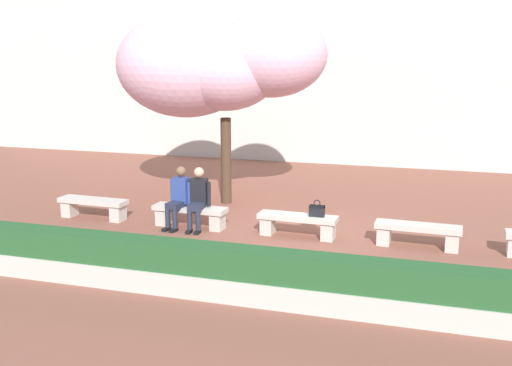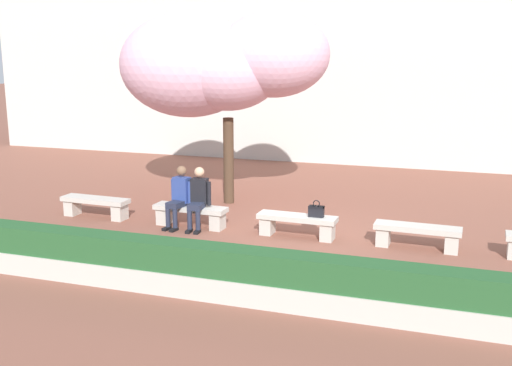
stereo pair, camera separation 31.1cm
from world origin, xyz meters
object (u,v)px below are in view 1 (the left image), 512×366
object	(u,v)px
stone_bench_west_end	(93,205)
stone_bench_near_east	(418,232)
person_seated_left	(179,195)
cherry_tree_main	(216,64)
stone_bench_center	(298,222)
handbag	(317,210)
stone_bench_near_west	(190,213)
person_seated_right	(198,196)

from	to	relation	value
stone_bench_west_end	stone_bench_near_east	bearing A→B (deg)	0.00
person_seated_left	cherry_tree_main	distance (m)	3.56
stone_bench_center	cherry_tree_main	world-z (taller)	cherry_tree_main
stone_bench_west_end	cherry_tree_main	distance (m)	4.36
stone_bench_west_end	handbag	world-z (taller)	handbag
stone_bench_west_end	cherry_tree_main	xyz separation A→B (m)	(2.07, 2.32, 3.06)
cherry_tree_main	stone_bench_west_end	bearing A→B (deg)	-131.65
handbag	cherry_tree_main	size ratio (longest dim) A/B	0.07
stone_bench_west_end	stone_bench_near_west	bearing A→B (deg)	0.00
cherry_tree_main	stone_bench_near_east	bearing A→B (deg)	-25.32
stone_bench_near_west	person_seated_left	bearing A→B (deg)	-166.48
stone_bench_west_end	stone_bench_near_east	xyz separation A→B (m)	(6.98, 0.00, 0.00)
stone_bench_west_end	person_seated_right	distance (m)	2.57
stone_bench_west_end	person_seated_right	xyz separation A→B (m)	(2.54, -0.05, 0.40)
person_seated_left	stone_bench_center	bearing A→B (deg)	1.18
person_seated_left	cherry_tree_main	world-z (taller)	cherry_tree_main
stone_bench_near_east	cherry_tree_main	distance (m)	6.23
stone_bench_west_end	cherry_tree_main	world-z (taller)	cherry_tree_main
cherry_tree_main	stone_bench_center	bearing A→B (deg)	-41.95
stone_bench_near_west	stone_bench_center	size ratio (longest dim) A/B	1.00
person_seated_left	cherry_tree_main	xyz separation A→B (m)	(-0.04, 2.38, 2.66)
stone_bench_center	person_seated_right	bearing A→B (deg)	-178.55
stone_bench_near_west	stone_bench_center	xyz separation A→B (m)	(2.33, 0.00, 0.00)
person_seated_right	handbag	size ratio (longest dim) A/B	3.81
stone_bench_near_east	stone_bench_west_end	bearing A→B (deg)	180.00
stone_bench_near_east	handbag	distance (m)	1.96
stone_bench_west_end	stone_bench_center	size ratio (longest dim) A/B	1.00
stone_bench_west_end	person_seated_left	size ratio (longest dim) A/B	1.24
stone_bench_west_end	person_seated_left	bearing A→B (deg)	-1.43
stone_bench_near_east	cherry_tree_main	size ratio (longest dim) A/B	0.32
stone_bench_near_west	stone_bench_near_east	size ratio (longest dim) A/B	1.00
stone_bench_center	person_seated_left	xyz separation A→B (m)	(-2.54, -0.05, 0.40)
stone_bench_near_west	stone_bench_center	world-z (taller)	same
handbag	person_seated_right	bearing A→B (deg)	-178.76
stone_bench_near_west	handbag	distance (m)	2.73
stone_bench_near_east	handbag	world-z (taller)	handbag
stone_bench_west_end	stone_bench_near_east	distance (m)	6.98
stone_bench_center	person_seated_right	size ratio (longest dim) A/B	1.24
person_seated_left	stone_bench_near_east	bearing A→B (deg)	0.62
stone_bench_near_west	person_seated_left	world-z (taller)	person_seated_left
handbag	person_seated_left	bearing A→B (deg)	-178.96
stone_bench_near_west	stone_bench_center	bearing A→B (deg)	0.00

